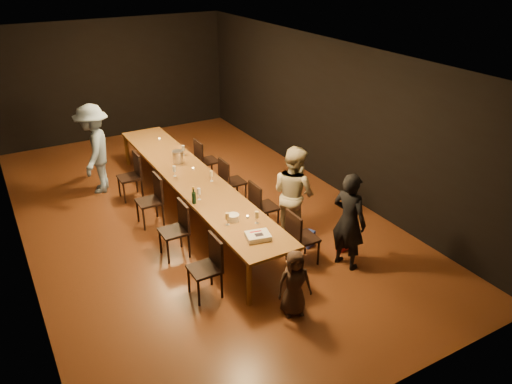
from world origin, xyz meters
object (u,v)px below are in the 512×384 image
chair_right_1 (264,206)px  birthday_cake (258,236)px  plate_stack (233,218)px  child (294,283)px  chair_left_3 (129,177)px  ice_bucket (178,157)px  chair_right_3 (207,160)px  woman_tan (294,193)px  chair_left_0 (204,268)px  woman_birthday (349,221)px  chair_left_2 (149,201)px  man_blue (95,149)px  table (192,179)px  chair_left_1 (173,231)px  chair_right_0 (303,237)px  champagne_bottle (194,195)px  chair_right_2 (233,181)px

chair_right_1 → birthday_cake: 1.58m
plate_stack → child: bearing=-84.9°
chair_left_3 → plate_stack: chair_left_3 is taller
child → ice_bucket: ice_bucket is taller
chair_right_3 → woman_tan: size_ratio=0.55×
chair_left_0 → woman_birthday: woman_birthday is taller
chair_right_1 → chair_left_0: bearing=-54.8°
woman_tan → ice_bucket: (-1.11, 2.43, 0.03)m
chair_left_2 → ice_bucket: size_ratio=3.95×
woman_tan → man_blue: (-2.45, 3.52, 0.07)m
table → chair_left_0: bearing=-109.5°
chair_left_1 → chair_left_3: size_ratio=1.00×
chair_right_1 → birthday_cake: bearing=-34.1°
chair_right_0 → woman_tan: bearing=157.9°
chair_right_1 → champagne_bottle: size_ratio=3.09×
chair_right_2 → chair_left_2: (-1.70, 0.00, 0.00)m
chair_right_3 → child: bearing=-10.0°
plate_stack → ice_bucket: ice_bucket is taller
chair_left_1 → plate_stack: chair_left_1 is taller
table → plate_stack: plate_stack is taller
woman_tan → child: 2.04m
chair_right_1 → chair_left_0: same height
chair_right_1 → birthday_cake: chair_right_1 is taller
chair_left_1 → chair_left_2: (0.00, 1.20, 0.00)m
chair_right_1 → chair_left_3: bearing=-144.7°
chair_left_2 → chair_left_3: same height
chair_left_1 → child: child is taller
chair_right_3 → plate_stack: 3.19m
chair_right_0 → birthday_cake: (-0.87, -0.08, 0.32)m
birthday_cake → child: bearing=-72.9°
ice_bucket → chair_left_3: bearing=154.1°
chair_right_2 → birthday_cake: size_ratio=2.35×
chair_left_1 → child: (0.90, -2.15, 0.02)m
chair_left_0 → chair_left_3: same height
chair_left_0 → chair_left_1: 1.20m
champagne_bottle → woman_birthday: bearing=-45.1°
chair_left_0 → champagne_bottle: (0.47, 1.41, 0.44)m
chair_right_2 → woman_birthday: 2.87m
child → chair_right_3: bearing=96.5°
chair_left_3 → woman_tan: bearing=-145.0°
table → champagne_bottle: bearing=-111.0°
chair_right_0 → chair_left_1: size_ratio=1.00×
chair_right_3 → chair_left_2: size_ratio=1.00×
table → birthday_cake: size_ratio=15.15×
ice_bucket → chair_left_2: bearing=-139.0°
chair_right_0 → birthday_cake: size_ratio=2.35×
chair_right_1 → chair_left_2: bearing=-125.2°
chair_right_0 → chair_left_0: 1.70m
chair_left_2 → woman_tan: 2.63m
chair_left_0 → chair_left_3: bearing=0.0°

